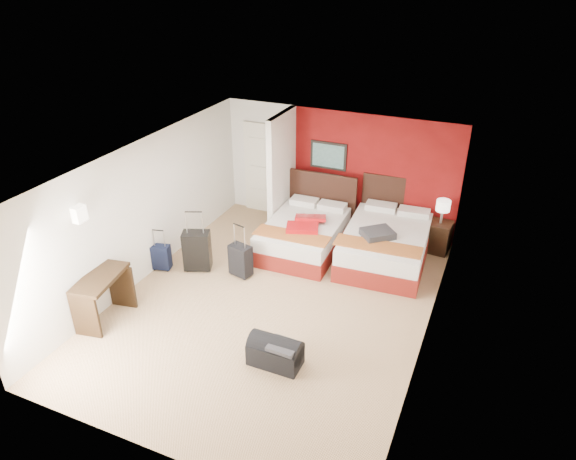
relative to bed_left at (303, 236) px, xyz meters
The scene contains 17 objects.
ground 1.93m from the bed_left, 83.42° to the right, with size 6.50×6.50×0.00m, color tan.
room_walls 1.60m from the bed_left, 157.99° to the right, with size 5.02×6.52×2.50m.
red_accent_panel 1.90m from the bed_left, 53.96° to the left, with size 3.50×0.04×2.50m, color maroon.
partition_wall 1.42m from the bed_left, 137.66° to the left, with size 0.12×1.20×2.50m, color silver.
entry_door 2.14m from the bed_left, 139.63° to the left, with size 0.82×0.06×2.05m, color silver.
bed_left is the anchor object (origin of this frame).
bed_right 1.60m from the bed_left, ahead, with size 1.52×2.17×0.65m, color silver.
red_suitcase_open 0.38m from the bed_left, 45.00° to the right, with size 0.60×0.83×0.10m, color #B20F13.
jacket_bundle 1.55m from the bed_left, ahead, with size 0.55×0.44×0.13m, color #343438.
nightstand 2.66m from the bed_left, 22.24° to the left, with size 0.44×0.44×0.62m, color black.
table_lamp 2.72m from the bed_left, 22.24° to the left, with size 0.27×0.27×0.48m, color silver.
suitcase_black 2.12m from the bed_left, 136.28° to the right, with size 0.49×0.31×0.74m, color black.
suitcase_charcoal 1.51m from the bed_left, 117.40° to the right, with size 0.40×0.25×0.58m, color black.
suitcase_navy 2.76m from the bed_left, 141.10° to the right, with size 0.33×0.20×0.46m, color black.
duffel_bag 3.33m from the bed_left, 75.04° to the right, with size 0.75×0.40×0.38m, color black.
jacket_draped 3.42m from the bed_left, 72.83° to the right, with size 0.40×0.34×0.05m, color #343438.
desk 3.94m from the bed_left, 121.28° to the right, with size 0.50×1.00×0.83m, color black.
Camera 1 is at (3.07, -6.48, 5.22)m, focal length 32.37 mm.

